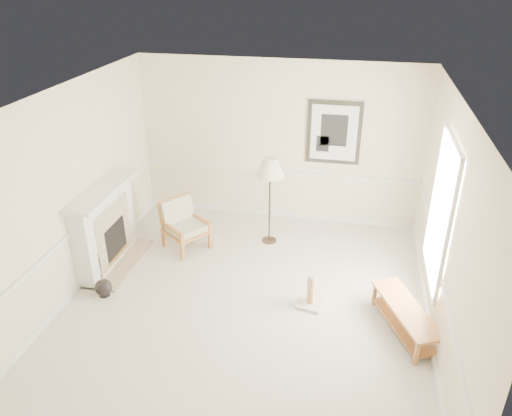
# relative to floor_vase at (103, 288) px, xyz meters

# --- Properties ---
(ground) EXTENTS (5.50, 5.50, 0.00)m
(ground) POSITION_rel_floor_vase_xyz_m (2.03, 0.24, -0.13)
(ground) COLOR silver
(ground) RESTS_ON ground
(room) EXTENTS (5.04, 5.54, 2.92)m
(room) POSITION_rel_floor_vase_xyz_m (2.17, 0.32, 1.73)
(room) COLOR #F2E3BD
(room) RESTS_ON ground
(fireplace) EXTENTS (0.64, 1.64, 1.31)m
(fireplace) POSITION_rel_floor_vase_xyz_m (-0.31, 0.84, 0.51)
(fireplace) COLOR white
(fireplace) RESTS_ON ground
(floor_vase) EXTENTS (0.24, 0.24, 0.72)m
(floor_vase) POSITION_rel_floor_vase_xyz_m (0.00, 0.00, 0.00)
(floor_vase) COLOR black
(floor_vase) RESTS_ON ground
(armchair) EXTENTS (0.91, 0.90, 0.83)m
(armchair) POSITION_rel_floor_vase_xyz_m (0.66, 1.58, 0.32)
(armchair) COLOR #A75B36
(armchair) RESTS_ON ground
(floor_lamp) EXTENTS (0.48, 0.48, 1.52)m
(floor_lamp) POSITION_rel_floor_vase_xyz_m (2.05, 2.01, 1.19)
(floor_lamp) COLOR black
(floor_lamp) RESTS_ON ground
(bench) EXTENTS (0.88, 1.35, 0.37)m
(bench) POSITION_rel_floor_vase_xyz_m (4.18, 0.09, 0.12)
(bench) COLOR #A75B36
(bench) RESTS_ON ground
(scratching_post) EXTENTS (0.42, 0.42, 0.50)m
(scratching_post) POSITION_rel_floor_vase_xyz_m (2.93, 0.39, 0.03)
(scratching_post) COLOR beige
(scratching_post) RESTS_ON ground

